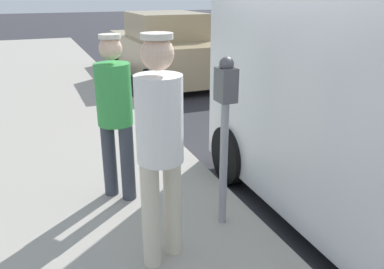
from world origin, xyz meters
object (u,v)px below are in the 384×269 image
pedestrian_in_white (160,139)px  parked_sedan_behind (164,49)px  parking_meter_near (225,115)px  pedestrian_in_green (115,109)px

pedestrian_in_white → parked_sedan_behind: size_ratio=0.40×
parking_meter_near → pedestrian_in_white: pedestrian_in_white is taller
parking_meter_near → pedestrian_in_green: 1.13m
parking_meter_near → parked_sedan_behind: parking_meter_near is taller
parked_sedan_behind → pedestrian_in_green: bearing=67.3°
parked_sedan_behind → parking_meter_near: bearing=75.7°
pedestrian_in_white → parking_meter_near: bearing=-156.9°
parking_meter_near → parked_sedan_behind: size_ratio=0.35×
parked_sedan_behind → pedestrian_in_white: bearing=71.3°
parking_meter_near → parked_sedan_behind: (-1.72, -6.79, -0.43)m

